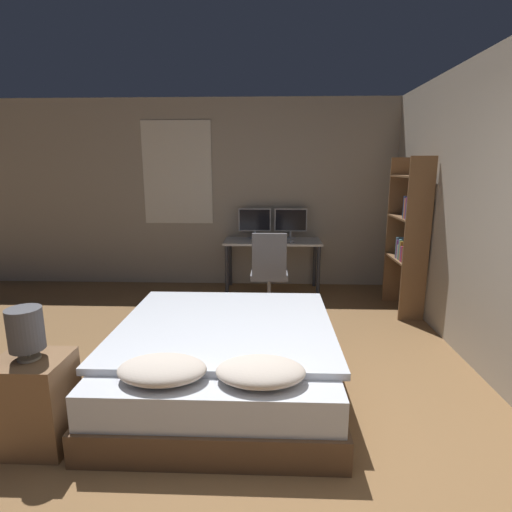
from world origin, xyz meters
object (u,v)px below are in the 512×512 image
nightstand (35,402)px  monitor_right (291,221)px  bed (225,358)px  computer_mouse (292,242)px  monitor_left (255,221)px  keyboard (273,242)px  bedside_lamp (26,330)px  office_chair (269,278)px  desk (272,247)px  bookshelf (409,232)px

nightstand → monitor_right: (1.75, 3.55, 0.68)m
bed → computer_mouse: 2.59m
monitor_left → keyboard: bearing=-55.3°
bed → bedside_lamp: size_ratio=5.90×
bedside_lamp → bed: bearing=33.0°
bed → office_chair: (0.34, 1.93, 0.13)m
monitor_right → keyboard: bearing=-124.7°
bedside_lamp → monitor_left: size_ratio=0.69×
bed → bedside_lamp: bearing=-147.0°
monitor_right → computer_mouse: monitor_right is taller
monitor_left → nightstand: bearing=-109.2°
monitor_right → computer_mouse: bearing=-90.0°
bedside_lamp → monitor_right: size_ratio=0.69×
desk → monitor_right: size_ratio=2.90×
desk → bookshelf: size_ratio=0.73×
bedside_lamp → monitor_right: monitor_right is taller
computer_mouse → monitor_left: bearing=144.2°
keyboard → office_chair: (-0.04, -0.53, -0.36)m
bedside_lamp → bookshelf: bearing=39.2°
nightstand → monitor_right: size_ratio=1.27×
bed → monitor_left: size_ratio=4.07×
bedside_lamp → keyboard: size_ratio=0.95×
office_chair → monitor_left: bearing=103.6°
keyboard → bed: bearing=-98.9°
monitor_left → computer_mouse: (0.52, -0.38, -0.23)m
monitor_right → keyboard: monitor_right is taller
bed → keyboard: 2.53m
monitor_right → keyboard: (-0.26, -0.38, -0.24)m
nightstand → bookshelf: bookshelf is taller
bedside_lamp → monitor_left: monitor_left is taller
computer_mouse → monitor_right: bearing=90.0°
bedside_lamp → monitor_right: bearing=63.7°
computer_mouse → bookshelf: bearing=-25.7°
bedside_lamp → keyboard: 3.51m
office_chair → bookshelf: bookshelf is taller
bookshelf → monitor_left: bearing=151.2°
desk → computer_mouse: (0.26, -0.19, 0.12)m
bookshelf → bed: bearing=-137.7°
nightstand → desk: size_ratio=0.44×
bedside_lamp → keyboard: bedside_lamp is taller
bookshelf → office_chair: bearing=175.8°
keyboard → bookshelf: bookshelf is taller
office_chair → nightstand: bearing=-118.7°
nightstand → desk: bearing=66.0°
desk → computer_mouse: size_ratio=19.38×
bed → nightstand: 1.32m
computer_mouse → office_chair: bearing=-119.9°
monitor_right → office_chair: (-0.30, -0.90, -0.60)m
monitor_right → computer_mouse: 0.44m
computer_mouse → office_chair: size_ratio=0.07×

